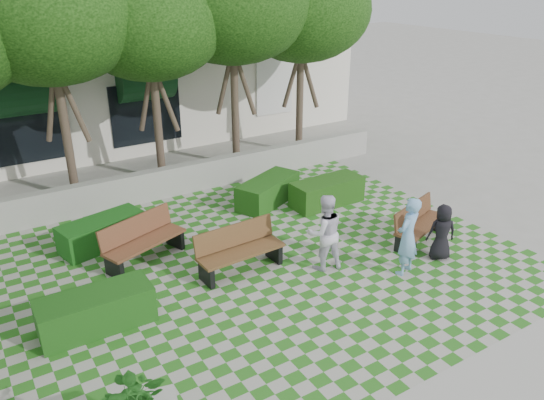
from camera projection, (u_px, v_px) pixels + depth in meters
ground at (289, 286)px, 11.74m from camera, size 90.00×90.00×0.00m
lawn at (265, 266)px, 12.51m from camera, size 12.00×12.00×0.00m
retaining_wall at (178, 180)px, 16.38m from camera, size 15.00×0.36×0.90m
bench_east at (419, 224)px, 13.49m from camera, size 2.00×1.17×1.00m
bench_mid at (239, 250)px, 12.15m from camera, size 2.09×0.79×1.08m
bench_west at (143, 241)px, 12.56m from camera, size 2.18×1.36×1.09m
hedge_east at (327, 192)px, 15.64m from camera, size 2.22×0.93×0.77m
hedge_midright at (268, 191)px, 15.71m from camera, size 2.35×1.70×0.76m
hedge_midleft at (102, 233)px, 13.29m from camera, size 2.23×1.31×0.73m
hedge_west at (96, 311)px, 10.25m from camera, size 2.16×0.88×0.76m
person_blue at (408, 236)px, 11.89m from camera, size 0.79×0.64×1.87m
person_dark at (442, 232)px, 12.59m from camera, size 0.81×0.70×1.39m
person_white at (325, 232)px, 12.10m from camera, size 1.03×0.89×1.84m
tree_row at (100, 23)px, 13.38m from camera, size 17.70×13.40×7.41m
building at (122, 71)px, 22.12m from camera, size 18.00×8.92×5.15m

